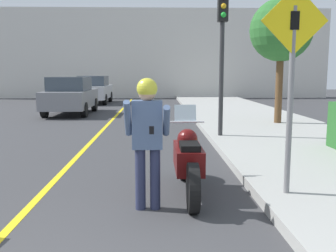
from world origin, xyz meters
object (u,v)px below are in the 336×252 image
at_px(traffic_light, 222,37).
at_px(parked_car_grey, 71,95).
at_px(motorcycle, 188,161).
at_px(person_biker, 147,130).
at_px(crossing_sign, 292,72).
at_px(street_tree, 281,31).
at_px(parked_car_silver, 94,89).

xyz_separation_m(traffic_light, parked_car_grey, (-5.61, 6.93, -1.93)).
bearing_deg(motorcycle, traffic_light, 74.21).
xyz_separation_m(person_biker, crossing_sign, (1.96, 0.16, 0.76)).
height_order(crossing_sign, traffic_light, traffic_light).
bearing_deg(parked_car_grey, motorcycle, -69.15).
distance_m(crossing_sign, street_tree, 8.02).
distance_m(street_tree, parked_car_grey, 9.43).
bearing_deg(parked_car_grey, street_tree, -28.45).
bearing_deg(crossing_sign, person_biker, -175.27).
distance_m(street_tree, parked_car_silver, 13.51).
distance_m(person_biker, parked_car_grey, 12.63).
bearing_deg(motorcycle, crossing_sign, -20.04).
relative_size(parked_car_grey, parked_car_silver, 1.00).
distance_m(person_biker, crossing_sign, 2.11).
relative_size(traffic_light, street_tree, 0.91).
height_order(traffic_light, street_tree, street_tree).
bearing_deg(parked_car_grey, person_biker, -72.77).
xyz_separation_m(traffic_light, parked_car_silver, (-5.60, 13.19, -1.93)).
relative_size(person_biker, crossing_sign, 0.63).
bearing_deg(street_tree, crossing_sign, -107.07).
xyz_separation_m(motorcycle, parked_car_silver, (-4.33, 17.66, 0.34)).
xyz_separation_m(person_biker, traffic_light, (1.86, 5.13, 1.68)).
xyz_separation_m(motorcycle, person_biker, (-0.60, -0.66, 0.58)).
relative_size(motorcycle, street_tree, 0.54).
distance_m(crossing_sign, parked_car_silver, 19.06).
xyz_separation_m(crossing_sign, parked_car_grey, (-5.71, 11.90, -1.00)).
height_order(person_biker, parked_car_silver, person_biker).
relative_size(crossing_sign, parked_car_silver, 0.67).
bearing_deg(street_tree, motorcycle, -117.55).
xyz_separation_m(motorcycle, traffic_light, (1.26, 4.47, 2.27)).
bearing_deg(person_biker, traffic_light, 70.03).
bearing_deg(crossing_sign, parked_car_silver, 107.41).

